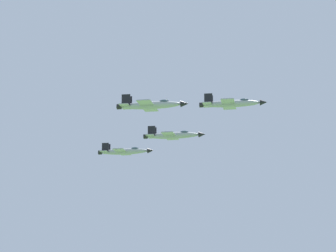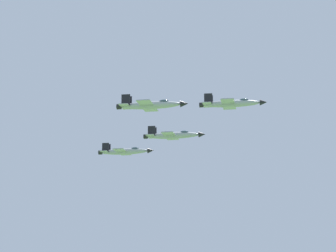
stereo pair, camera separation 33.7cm
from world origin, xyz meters
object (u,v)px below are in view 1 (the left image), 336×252
at_px(jet_left_wingman, 173,135).
at_px(jet_left_outer, 125,151).
at_px(jet_right_wingman, 151,105).
at_px(jet_lead, 232,103).

xyz_separation_m(jet_left_wingman, jet_left_outer, (-14.24, -20.45, -1.24)).
bearing_deg(jet_right_wingman, jet_left_wingman, 89.53).
xyz_separation_m(jet_lead, jet_left_wingman, (-14.24, -20.45, -4.65)).
bearing_deg(jet_left_wingman, jet_lead, -40.55).
height_order(jet_left_wingman, jet_left_outer, jet_left_wingman).
bearing_deg(jet_right_wingman, jet_left_outer, 110.95).
xyz_separation_m(jet_lead, jet_left_outer, (-28.48, -40.89, -5.89)).
relative_size(jet_left_wingman, jet_left_outer, 1.00).
distance_m(jet_left_wingman, jet_left_outer, 24.95).
relative_size(jet_right_wingman, jet_left_outer, 0.97).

